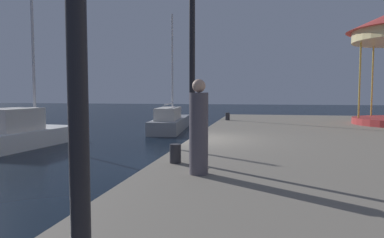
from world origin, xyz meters
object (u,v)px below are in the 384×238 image
person_far_corner (199,130)px  sailboat_grey (170,121)px  bollard_north (175,153)px  lamp_post_mid_promenade (192,10)px  sailboat_white (20,132)px  bollard_center (228,116)px

person_far_corner → sailboat_grey: bearing=106.2°
sailboat_grey → bollard_north: (3.64, -13.86, 0.45)m
lamp_post_mid_promenade → bollard_north: size_ratio=11.67×
person_far_corner → bollard_north: bearing=125.3°
sailboat_white → sailboat_grey: bearing=60.0°
sailboat_grey → bollard_north: size_ratio=18.05×
bollard_center → sailboat_grey: bearing=154.1°
sailboat_white → person_far_corner: (8.80, -7.00, 0.98)m
sailboat_grey → sailboat_white: bearing=-120.0°
bollard_north → person_far_corner: size_ratio=0.23×
sailboat_white → bollard_center: bearing=36.7°
lamp_post_mid_promenade → bollard_center: lamp_post_mid_promenade is taller
bollard_north → person_far_corner: 1.30m
lamp_post_mid_promenade → person_far_corner: (0.30, -0.92, -2.35)m
bollard_center → bollard_north: size_ratio=1.00×
sailboat_grey → lamp_post_mid_promenade: 14.84m
sailboat_white → lamp_post_mid_promenade: sailboat_white is taller
sailboat_grey → person_far_corner: size_ratio=4.20×
sailboat_white → bollard_center: 10.12m
lamp_post_mid_promenade → person_far_corner: 2.54m
sailboat_grey → person_far_corner: sailboat_grey is taller
sailboat_grey → bollard_center: bearing=-25.9°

